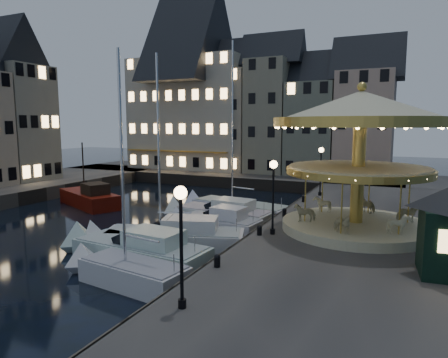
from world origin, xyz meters
The scene contains 28 objects.
ground centered at (0.00, 0.00, 0.00)m, with size 160.00×160.00×0.00m, color black.
quay_east centered at (14.00, 6.00, 0.65)m, with size 16.00×56.00×1.30m, color #474442.
quay_north centered at (-8.00, 28.00, 0.65)m, with size 44.00×12.00×1.30m, color #474442.
quaywall_e centered at (6.00, 6.00, 0.65)m, with size 0.15×44.00×1.30m, color #47423A.
quaywall_n centered at (-6.00, 22.00, 0.65)m, with size 48.00×0.15×1.30m, color #47423A.
streetlamp_a centered at (7.20, -9.00, 4.02)m, with size 0.44×0.44×4.17m.
streetlamp_b centered at (7.20, 1.00, 4.02)m, with size 0.44×0.44×4.17m.
streetlamp_c centered at (7.20, 14.50, 4.02)m, with size 0.44×0.44×4.17m.
bollard_a centered at (6.60, -5.00, 1.60)m, with size 0.30×0.30×0.57m.
bollard_b centered at (6.60, 0.50, 1.60)m, with size 0.30×0.30×0.57m.
bollard_c centered at (6.60, 5.50, 1.60)m, with size 0.30×0.30×0.57m.
bollard_d centered at (6.60, 11.00, 1.60)m, with size 0.30×0.30×0.57m.
townhouse_na centered at (-19.50, 30.00, 7.78)m, with size 5.50×8.00×12.80m.
townhouse_nb centered at (-14.05, 30.00, 8.28)m, with size 6.16×8.00×13.80m.
townhouse_nc centered at (-8.00, 30.00, 8.78)m, with size 6.82×8.00×14.80m.
townhouse_nd centered at (-2.25, 30.00, 9.28)m, with size 5.50×8.00×15.80m.
townhouse_ne centered at (3.20, 30.00, 7.78)m, with size 6.16×8.00×12.80m.
townhouse_nf centered at (9.25, 30.00, 8.28)m, with size 6.82×8.00×13.80m.
townhouse_wc centered at (-26.00, 10.95, 8.48)m, with size 8.80×5.50×14.20m.
hotel_corner centered at (-14.00, 30.00, 9.78)m, with size 17.60×9.00×16.80m.
motorboat_a centered at (2.09, -5.60, 0.54)m, with size 6.47×2.82×10.63m.
motorboat_b centered at (0.70, -2.98, 0.64)m, with size 8.86×3.25×2.15m.
motorboat_c centered at (1.05, -0.28, 0.68)m, with size 9.30×5.19×12.50m.
motorboat_d centered at (2.12, 4.07, 0.64)m, with size 6.68×2.83×2.15m.
motorboat_e centered at (1.16, 6.71, 0.64)m, with size 8.54×3.28×2.15m.
motorboat_f centered at (1.23, 9.61, 0.53)m, with size 9.47×4.42×12.57m.
red_fishing_boat centered at (-12.22, 7.44, 0.70)m, with size 7.99×5.51×5.97m.
carousel centered at (11.39, 3.70, 6.88)m, with size 9.68×9.68×8.47m.
Camera 1 is at (13.78, -20.02, 7.47)m, focal length 32.00 mm.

